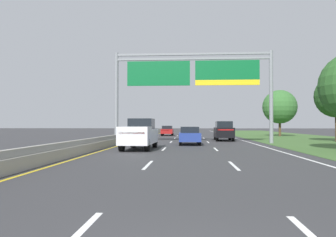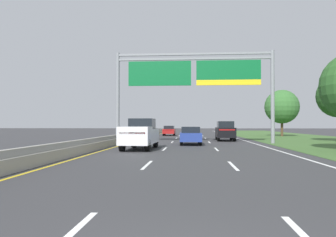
{
  "view_description": "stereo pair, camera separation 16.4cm",
  "coord_description": "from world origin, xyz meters",
  "px_view_note": "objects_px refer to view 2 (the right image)",
  "views": [
    {
      "loc": [
        -0.08,
        -3.21,
        1.76
      ],
      "look_at": [
        -1.26,
        14.82,
        2.11
      ],
      "focal_mm": 33.8,
      "sensor_mm": 36.0,
      "label": 1
    },
    {
      "loc": [
        0.08,
        -3.2,
        1.76
      ],
      "look_at": [
        -1.26,
        14.82,
        2.11
      ],
      "focal_mm": 33.8,
      "sensor_mm": 36.0,
      "label": 2
    }
  ],
  "objects_px": {
    "car_blue_centre_lane_sedan": "(191,135)",
    "car_black_right_lane_suv": "(225,131)",
    "car_red_left_lane_sedan": "(169,130)",
    "roadside_tree_far": "(282,107)",
    "pickup_truck_white": "(140,134)",
    "overhead_sign_gantry": "(194,77)"
  },
  "relations": [
    {
      "from": "car_blue_centre_lane_sedan",
      "to": "roadside_tree_far",
      "type": "distance_m",
      "value": 24.68
    },
    {
      "from": "overhead_sign_gantry",
      "to": "car_red_left_lane_sedan",
      "type": "distance_m",
      "value": 21.46
    },
    {
      "from": "car_blue_centre_lane_sedan",
      "to": "roadside_tree_far",
      "type": "bearing_deg",
      "value": -34.75
    },
    {
      "from": "car_blue_centre_lane_sedan",
      "to": "roadside_tree_far",
      "type": "height_order",
      "value": "roadside_tree_far"
    },
    {
      "from": "car_blue_centre_lane_sedan",
      "to": "car_red_left_lane_sedan",
      "type": "distance_m",
      "value": 22.81
    },
    {
      "from": "pickup_truck_white",
      "to": "car_blue_centre_lane_sedan",
      "type": "relative_size",
      "value": 1.23
    },
    {
      "from": "car_blue_centre_lane_sedan",
      "to": "car_black_right_lane_suv",
      "type": "bearing_deg",
      "value": -29.34
    },
    {
      "from": "overhead_sign_gantry",
      "to": "car_red_left_lane_sedan",
      "type": "relative_size",
      "value": 3.42
    },
    {
      "from": "car_black_right_lane_suv",
      "to": "car_red_left_lane_sedan",
      "type": "distance_m",
      "value": 17.19
    },
    {
      "from": "car_black_right_lane_suv",
      "to": "car_blue_centre_lane_sedan",
      "type": "bearing_deg",
      "value": 152.95
    },
    {
      "from": "overhead_sign_gantry",
      "to": "car_blue_centre_lane_sedan",
      "type": "distance_m",
      "value": 5.83
    },
    {
      "from": "pickup_truck_white",
      "to": "roadside_tree_far",
      "type": "bearing_deg",
      "value": -31.9
    },
    {
      "from": "car_blue_centre_lane_sedan",
      "to": "car_red_left_lane_sedan",
      "type": "xyz_separation_m",
      "value": [
        -3.48,
        22.55,
        0.0
      ]
    },
    {
      "from": "car_blue_centre_lane_sedan",
      "to": "car_red_left_lane_sedan",
      "type": "relative_size",
      "value": 1.01
    },
    {
      "from": "car_blue_centre_lane_sedan",
      "to": "overhead_sign_gantry",
      "type": "bearing_deg",
      "value": -9.08
    },
    {
      "from": "car_red_left_lane_sedan",
      "to": "car_blue_centre_lane_sedan",
      "type": "bearing_deg",
      "value": -171.41
    },
    {
      "from": "pickup_truck_white",
      "to": "roadside_tree_far",
      "type": "xyz_separation_m",
      "value": [
        17.11,
        25.82,
        3.34
      ]
    },
    {
      "from": "roadside_tree_far",
      "to": "car_black_right_lane_suv",
      "type": "bearing_deg",
      "value": -126.26
    },
    {
      "from": "car_red_left_lane_sedan",
      "to": "roadside_tree_far",
      "type": "xyz_separation_m",
      "value": [
        17.02,
        -2.23,
        3.6
      ]
    },
    {
      "from": "car_blue_centre_lane_sedan",
      "to": "car_black_right_lane_suv",
      "type": "relative_size",
      "value": 0.94
    },
    {
      "from": "car_black_right_lane_suv",
      "to": "car_red_left_lane_sedan",
      "type": "height_order",
      "value": "car_black_right_lane_suv"
    },
    {
      "from": "pickup_truck_white",
      "to": "car_blue_centre_lane_sedan",
      "type": "xyz_separation_m",
      "value": [
        3.57,
        5.51,
        -0.26
      ]
    }
  ]
}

